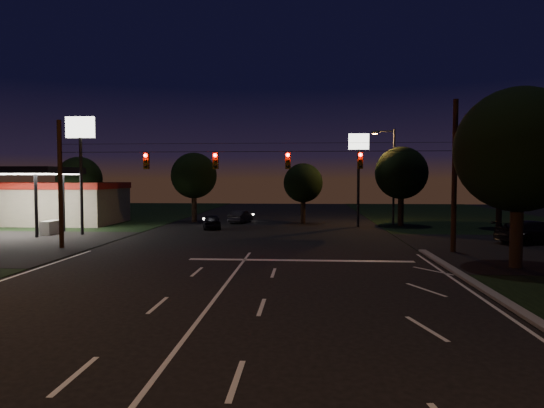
# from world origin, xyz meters

# --- Properties ---
(ground) EXTENTS (140.00, 140.00, 0.00)m
(ground) POSITION_xyz_m (0.00, 0.00, 0.00)
(ground) COLOR black
(ground) RESTS_ON ground
(stop_bar) EXTENTS (12.00, 0.50, 0.01)m
(stop_bar) POSITION_xyz_m (3.00, 11.50, 0.01)
(stop_bar) COLOR silver
(stop_bar) RESTS_ON ground
(utility_pole_right) EXTENTS (0.30, 0.30, 9.00)m
(utility_pole_right) POSITION_xyz_m (12.00, 15.00, 0.00)
(utility_pole_right) COLOR black
(utility_pole_right) RESTS_ON ground
(utility_pole_left) EXTENTS (0.28, 0.28, 8.00)m
(utility_pole_left) POSITION_xyz_m (-12.00, 15.00, 0.00)
(utility_pole_left) COLOR black
(utility_pole_left) RESTS_ON ground
(signal_span) EXTENTS (24.00, 0.40, 1.56)m
(signal_span) POSITION_xyz_m (-0.00, 14.96, 5.50)
(signal_span) COLOR black
(signal_span) RESTS_ON ground
(gas_station) EXTENTS (14.20, 16.10, 5.25)m
(gas_station) POSITION_xyz_m (-21.86, 30.39, 2.38)
(gas_station) COLOR gray
(gas_station) RESTS_ON ground
(pole_sign_left_near) EXTENTS (2.20, 0.30, 9.10)m
(pole_sign_left_near) POSITION_xyz_m (-14.00, 22.00, 6.98)
(pole_sign_left_near) COLOR black
(pole_sign_left_near) RESTS_ON ground
(pole_sign_right) EXTENTS (1.80, 0.30, 8.40)m
(pole_sign_right) POSITION_xyz_m (8.00, 30.00, 6.24)
(pole_sign_right) COLOR black
(pole_sign_right) RESTS_ON ground
(street_light_right_far) EXTENTS (2.20, 0.35, 9.00)m
(street_light_right_far) POSITION_xyz_m (11.24, 32.00, 5.24)
(street_light_right_far) COLOR black
(street_light_right_far) RESTS_ON ground
(tree_right_near) EXTENTS (6.00, 6.00, 8.76)m
(tree_right_near) POSITION_xyz_m (13.53, 10.17, 5.68)
(tree_right_near) COLOR black
(tree_right_near) RESTS_ON ground
(tree_far_a) EXTENTS (4.20, 4.20, 6.42)m
(tree_far_a) POSITION_xyz_m (-17.98, 30.12, 4.26)
(tree_far_a) COLOR black
(tree_far_a) RESTS_ON ground
(tree_far_b) EXTENTS (4.60, 4.60, 6.98)m
(tree_far_b) POSITION_xyz_m (-7.98, 34.13, 4.61)
(tree_far_b) COLOR black
(tree_far_b) RESTS_ON ground
(tree_far_c) EXTENTS (3.80, 3.80, 5.86)m
(tree_far_c) POSITION_xyz_m (3.02, 33.10, 3.90)
(tree_far_c) COLOR black
(tree_far_c) RESTS_ON ground
(tree_far_d) EXTENTS (4.80, 4.80, 7.30)m
(tree_far_d) POSITION_xyz_m (12.02, 31.13, 4.83)
(tree_far_d) COLOR black
(tree_far_d) RESTS_ON ground
(tree_far_e) EXTENTS (4.00, 4.00, 6.18)m
(tree_far_e) POSITION_xyz_m (20.02, 29.11, 4.11)
(tree_far_e) COLOR black
(tree_far_e) RESTS_ON ground
(car_oncoming_a) EXTENTS (2.35, 3.95, 1.26)m
(car_oncoming_a) POSITION_xyz_m (-4.92, 27.37, 0.63)
(car_oncoming_a) COLOR black
(car_oncoming_a) RESTS_ON ground
(car_oncoming_b) EXTENTS (2.09, 3.95, 1.24)m
(car_oncoming_b) POSITION_xyz_m (-3.14, 33.18, 0.62)
(car_oncoming_b) COLOR black
(car_oncoming_b) RESTS_ON ground
(car_cross) EXTENTS (5.82, 3.73, 1.57)m
(car_cross) POSITION_xyz_m (18.57, 19.19, 0.78)
(car_cross) COLOR black
(car_cross) RESTS_ON ground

